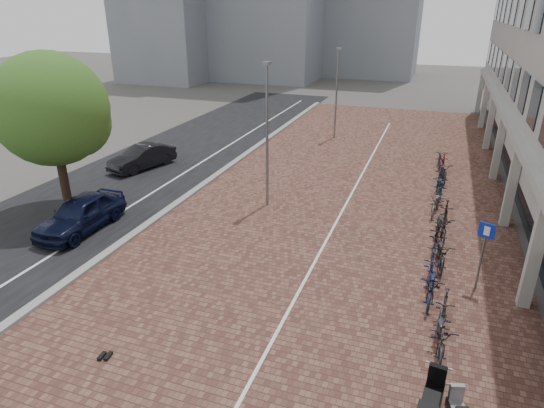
{
  "coord_description": "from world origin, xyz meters",
  "views": [
    {
      "loc": [
        5.6,
        -9.63,
        8.36
      ],
      "look_at": [
        0.0,
        6.0,
        1.3
      ],
      "focal_mm": 30.62,
      "sensor_mm": 36.0,
      "label": 1
    }
  ],
  "objects_px": {
    "car_dark": "(142,157)",
    "scooter_mid": "(430,406)",
    "parking_sign": "(484,246)",
    "car_navy": "(81,214)"
  },
  "relations": [
    {
      "from": "car_dark",
      "to": "scooter_mid",
      "type": "xyz_separation_m",
      "value": [
        15.87,
        -12.92,
        -0.03
      ]
    },
    {
      "from": "car_dark",
      "to": "scooter_mid",
      "type": "distance_m",
      "value": 20.46
    },
    {
      "from": "scooter_mid",
      "to": "parking_sign",
      "type": "distance_m",
      "value": 6.35
    },
    {
      "from": "car_navy",
      "to": "parking_sign",
      "type": "bearing_deg",
      "value": 2.55
    },
    {
      "from": "scooter_mid",
      "to": "parking_sign",
      "type": "relative_size",
      "value": 0.77
    },
    {
      "from": "car_navy",
      "to": "scooter_mid",
      "type": "distance_m",
      "value": 14.68
    },
    {
      "from": "parking_sign",
      "to": "scooter_mid",
      "type": "bearing_deg",
      "value": -80.05
    },
    {
      "from": "car_navy",
      "to": "car_dark",
      "type": "bearing_deg",
      "value": 106.02
    },
    {
      "from": "scooter_mid",
      "to": "parking_sign",
      "type": "height_order",
      "value": "parking_sign"
    },
    {
      "from": "parking_sign",
      "to": "car_dark",
      "type": "bearing_deg",
      "value": 179.67
    }
  ]
}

